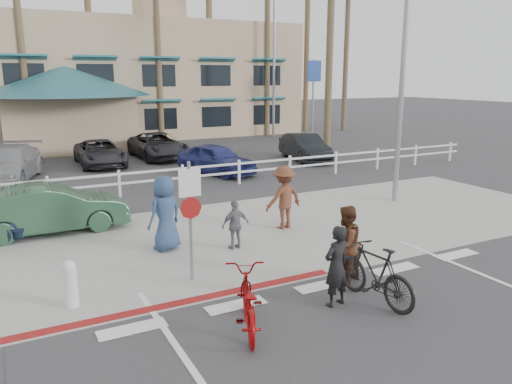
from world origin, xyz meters
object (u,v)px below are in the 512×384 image
sign_post (190,215)px  bike_red (247,301)px  bike_black (375,274)px  car_white_sedan (51,209)px

sign_post → bike_red: sign_post is taller
bike_black → car_white_sedan: car_white_sedan is taller
bike_red → bike_black: 2.68m
bike_black → car_white_sedan: bearing=-62.4°
car_white_sedan → sign_post: bearing=-155.5°
bike_black → bike_red: bearing=-9.9°
sign_post → bike_red: (0.10, -2.50, -0.93)m
sign_post → car_white_sedan: size_ratio=0.70×
bike_black → car_white_sedan: size_ratio=0.47×
sign_post → bike_black: 3.95m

